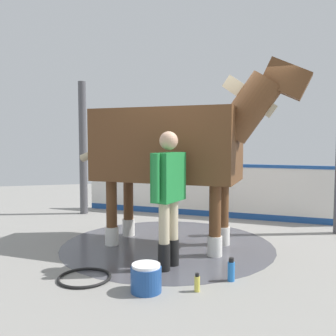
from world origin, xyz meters
TOP-DOWN VIEW (x-y plane):
  - ground_plane at (0.00, 0.00)m, footprint 16.00×16.00m
  - wet_patch at (-0.37, -0.08)m, footprint 3.15×3.15m
  - barrier_wall at (0.88, 1.76)m, footprint 4.42×3.04m
  - roof_post_far at (-1.51, 2.63)m, footprint 0.16×0.16m
  - horse at (-0.27, -0.15)m, footprint 2.96×2.22m
  - handler at (-0.60, -1.05)m, footprint 0.50×0.51m
  - wash_bucket at (-1.00, -1.68)m, footprint 0.32×0.32m
  - bottle_shampoo at (-0.49, -1.80)m, footprint 0.06×0.06m
  - bottle_spray at (-0.03, -1.63)m, footprint 0.08×0.08m
  - hose_coil at (-1.61, -1.17)m, footprint 0.60×0.60m

SIDE VIEW (x-z plane):
  - ground_plane at x=0.00m, z-range -0.02..0.00m
  - wet_patch at x=-0.37m, z-range 0.00..0.00m
  - hose_coil at x=-1.61m, z-range 0.00..0.03m
  - bottle_shampoo at x=-0.49m, z-range -0.01..0.19m
  - bottle_spray at x=-0.03m, z-range -0.01..0.25m
  - wash_bucket at x=-1.00m, z-range 0.00..0.29m
  - barrier_wall at x=0.88m, z-range -0.04..1.05m
  - handler at x=-0.60m, z-range 0.13..1.80m
  - roof_post_far at x=-1.51m, z-range 0.00..2.78m
  - horse at x=-0.27m, z-range 0.17..2.80m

